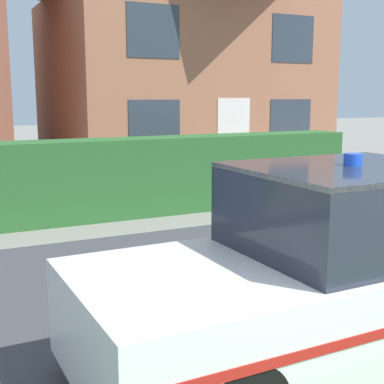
# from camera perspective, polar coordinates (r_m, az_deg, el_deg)

# --- Properties ---
(road_strip) EXTENTS (28.00, 5.50, 0.01)m
(road_strip) POSITION_cam_1_polar(r_m,az_deg,el_deg) (5.92, -0.69, -11.02)
(road_strip) COLOR #424247
(road_strip) RESTS_ON ground
(garden_hedge) EXTENTS (9.93, 0.83, 1.40)m
(garden_hedge) POSITION_cam_1_polar(r_m,az_deg,el_deg) (9.65, -8.79, 1.44)
(garden_hedge) COLOR #2D662D
(garden_hedge) RESTS_ON ground
(police_car) EXTENTS (4.21, 1.73, 1.69)m
(police_car) POSITION_cam_1_polar(r_m,az_deg,el_deg) (4.57, 14.90, -8.28)
(police_car) COLOR black
(police_car) RESTS_ON road_strip
(house_right) EXTENTS (8.05, 6.95, 7.44)m
(house_right) POSITION_cam_1_polar(r_m,az_deg,el_deg) (17.62, -1.76, 15.55)
(house_right) COLOR #A86B4C
(house_right) RESTS_ON ground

